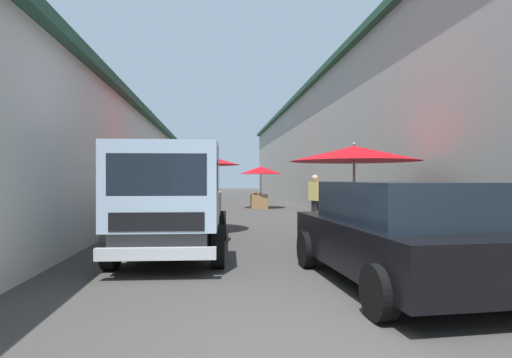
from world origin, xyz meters
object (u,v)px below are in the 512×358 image
at_px(delivery_truck, 171,204).
at_px(fruit_stall_mid_lane, 353,164).
at_px(hatchback_car, 394,233).
at_px(fruit_stall_near_left, 193,168).
at_px(plastic_stool, 205,211).
at_px(vendor_by_crates, 315,196).
at_px(fruit_stall_near_right, 260,178).

bearing_deg(delivery_truck, fruit_stall_mid_lane, -75.63).
bearing_deg(fruit_stall_mid_lane, hatchback_car, 171.58).
relative_size(fruit_stall_near_left, plastic_stool, 5.96).
height_order(fruit_stall_mid_lane, hatchback_car, fruit_stall_mid_lane).
relative_size(fruit_stall_mid_lane, hatchback_car, 0.69).
relative_size(fruit_stall_mid_lane, vendor_by_crates, 1.71).
xyz_separation_m(fruit_stall_mid_lane, plastic_stool, (6.26, 3.31, -1.48)).
xyz_separation_m(fruit_stall_mid_lane, hatchback_car, (-3.06, 0.45, -1.07)).
bearing_deg(fruit_stall_near_left, vendor_by_crates, -73.94).
height_order(fruit_stall_near_right, hatchback_car, fruit_stall_near_right).
relative_size(fruit_stall_near_right, vendor_by_crates, 1.34).
bearing_deg(plastic_stool, fruit_stall_near_left, 175.46).
height_order(fruit_stall_mid_lane, delivery_truck, fruit_stall_mid_lane).
xyz_separation_m(fruit_stall_near_right, fruit_stall_mid_lane, (-11.92, -0.68, 0.27)).
distance_m(fruit_stall_near_right, delivery_truck, 13.25).
height_order(fruit_stall_mid_lane, vendor_by_crates, fruit_stall_mid_lane).
relative_size(vendor_by_crates, plastic_stool, 3.72).
height_order(fruit_stall_near_right, fruit_stall_mid_lane, fruit_stall_mid_lane).
bearing_deg(delivery_truck, fruit_stall_near_left, -2.69).
distance_m(vendor_by_crates, plastic_stool, 4.11).
bearing_deg(fruit_stall_mid_lane, plastic_stool, 27.82).
xyz_separation_m(fruit_stall_near_right, delivery_truck, (-12.88, 3.07, -0.49)).
bearing_deg(hatchback_car, vendor_by_crates, -5.18).
relative_size(fruit_stall_near_right, hatchback_car, 0.54).
distance_m(hatchback_car, plastic_stool, 9.76).
distance_m(fruit_stall_near_left, fruit_stall_mid_lane, 4.74).
relative_size(fruit_stall_near_left, fruit_stall_mid_lane, 0.94).
bearing_deg(fruit_stall_near_left, fruit_stall_mid_lane, -131.51).
relative_size(fruit_stall_near_left, delivery_truck, 0.52).
bearing_deg(delivery_truck, hatchback_car, -122.52).
bearing_deg(vendor_by_crates, plastic_stool, 59.89).
xyz_separation_m(fruit_stall_near_right, hatchback_car, (-14.98, -0.23, -0.80)).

